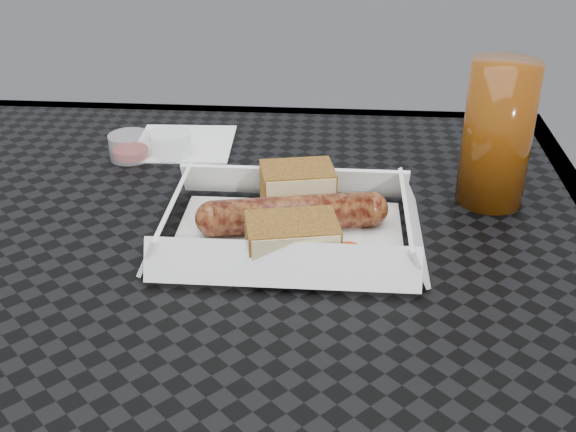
{
  "coord_description": "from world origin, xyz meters",
  "views": [
    {
      "loc": [
        0.12,
        -0.58,
        1.1
      ],
      "look_at": [
        0.08,
        0.02,
        0.78
      ],
      "focal_mm": 45.0,
      "sensor_mm": 36.0,
      "label": 1
    }
  ],
  "objects_px": {
    "bratwurst": "(293,214)",
    "drink_glass": "(497,134)",
    "patio_table": "(210,316)",
    "food_tray": "(289,236)"
  },
  "relations": [
    {
      "from": "bratwurst",
      "to": "drink_glass",
      "type": "xyz_separation_m",
      "value": [
        0.2,
        0.09,
        0.05
      ]
    },
    {
      "from": "patio_table",
      "to": "food_tray",
      "type": "xyz_separation_m",
      "value": [
        0.08,
        0.03,
        0.08
      ]
    },
    {
      "from": "patio_table",
      "to": "bratwurst",
      "type": "relative_size",
      "value": 4.29
    },
    {
      "from": "bratwurst",
      "to": "patio_table",
      "type": "bearing_deg",
      "value": -153.01
    },
    {
      "from": "patio_table",
      "to": "drink_glass",
      "type": "relative_size",
      "value": 5.26
    },
    {
      "from": "food_tray",
      "to": "patio_table",
      "type": "bearing_deg",
      "value": -158.43
    },
    {
      "from": "food_tray",
      "to": "drink_glass",
      "type": "bearing_deg",
      "value": 25.02
    },
    {
      "from": "food_tray",
      "to": "bratwurst",
      "type": "height_order",
      "value": "bratwurst"
    },
    {
      "from": "food_tray",
      "to": "drink_glass",
      "type": "height_order",
      "value": "drink_glass"
    },
    {
      "from": "bratwurst",
      "to": "drink_glass",
      "type": "height_order",
      "value": "drink_glass"
    }
  ]
}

